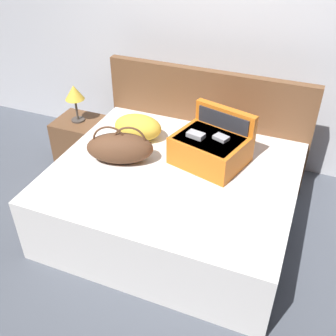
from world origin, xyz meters
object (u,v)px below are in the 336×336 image
(bed, at_px, (173,198))
(duffel_bag, at_px, (120,148))
(pillow_near_headboard, at_px, (138,127))
(nightstand, at_px, (81,141))
(table_lamp, at_px, (74,94))
(hard_case_large, at_px, (211,146))

(bed, relative_size, duffel_bag, 3.21)
(duffel_bag, bearing_deg, pillow_near_headboard, 93.44)
(nightstand, distance_m, table_lamp, 0.51)
(duffel_bag, distance_m, pillow_near_headboard, 0.37)
(bed, bearing_deg, pillow_near_headboard, 144.04)
(hard_case_large, xyz_separation_m, table_lamp, (-1.41, 0.30, 0.06))
(hard_case_large, xyz_separation_m, duffel_bag, (-0.65, -0.26, -0.01))
(nightstand, bearing_deg, hard_case_large, -12.08)
(hard_case_large, xyz_separation_m, pillow_near_headboard, (-0.67, 0.10, -0.03))
(nightstand, bearing_deg, table_lamp, 180.00)
(table_lamp, bearing_deg, hard_case_large, -12.08)
(hard_case_large, distance_m, table_lamp, 1.44)
(hard_case_large, height_order, pillow_near_headboard, hard_case_large)
(nightstand, bearing_deg, duffel_bag, -36.49)
(pillow_near_headboard, distance_m, table_lamp, 0.77)
(bed, bearing_deg, nightstand, 156.19)
(bed, height_order, pillow_near_headboard, pillow_near_headboard)
(hard_case_large, relative_size, nightstand, 1.31)
(bed, distance_m, table_lamp, 1.39)
(pillow_near_headboard, height_order, table_lamp, table_lamp)
(bed, bearing_deg, table_lamp, 156.19)
(duffel_bag, xyz_separation_m, pillow_near_headboard, (-0.02, 0.37, -0.02))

